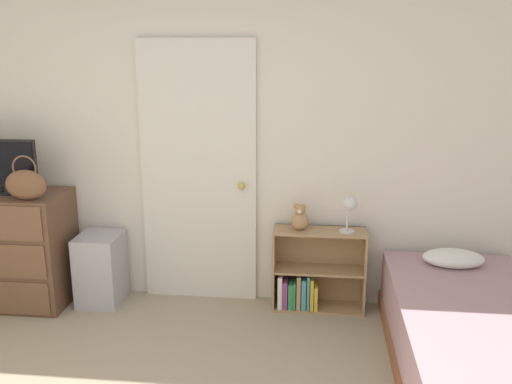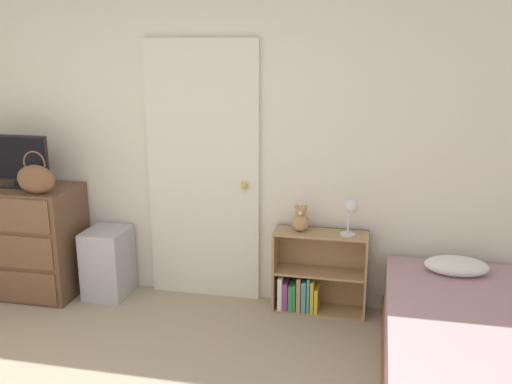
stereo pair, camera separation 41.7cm
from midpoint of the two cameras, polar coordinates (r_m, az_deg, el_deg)
name	(u,v)px [view 1 (the left image)]	position (r m, az deg, el deg)	size (l,w,h in m)	color
wall_back	(201,141)	(4.46, -8.17, 5.03)	(10.00, 0.06, 2.55)	silver
door_closed	(199,174)	(4.46, -8.43, 1.75)	(0.90, 0.09, 2.05)	silver
dresser	(7,248)	(4.98, -25.86, -5.12)	(0.96, 0.53, 0.90)	brown
handbag	(26,184)	(4.54, -24.50, 0.68)	(0.31, 0.11, 0.33)	brown
storage_bin	(101,268)	(4.77, -17.71, -7.35)	(0.32, 0.38, 0.56)	#ADADB7
bookshelf	(311,277)	(4.46, 2.80, -8.55)	(0.71, 0.24, 0.64)	tan
teddy_bear	(300,218)	(4.30, 1.62, -2.70)	(0.13, 0.13, 0.21)	tan
desk_lamp	(350,208)	(4.22, 6.62, -1.60)	(0.13, 0.12, 0.28)	silver
bed	(473,340)	(3.81, 17.95, -13.94)	(0.97, 1.89, 0.57)	brown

